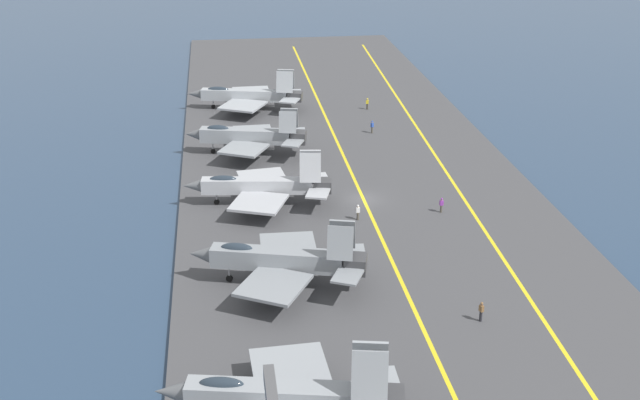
{
  "coord_description": "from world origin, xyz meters",
  "views": [
    {
      "loc": [
        -79.71,
        15.3,
        35.12
      ],
      "look_at": [
        -5.43,
        5.53,
        2.9
      ],
      "focal_mm": 45.0,
      "sensor_mm": 36.0,
      "label": 1
    }
  ],
  "objects_px": {
    "parked_jet_second": "(281,259)",
    "crew_white_vest": "(358,212)",
    "parked_jet_third": "(261,186)",
    "crew_yellow_vest": "(367,103)",
    "crew_blue_vest": "(372,126)",
    "crew_brown_vest": "(481,311)",
    "parked_jet_nearest": "(285,397)",
    "crew_purple_vest": "(441,204)",
    "parked_jet_fourth": "(248,136)",
    "parked_jet_fifth": "(247,95)"
  },
  "relations": [
    {
      "from": "parked_jet_second",
      "to": "crew_white_vest",
      "type": "distance_m",
      "value": 15.67
    },
    {
      "from": "parked_jet_second",
      "to": "parked_jet_third",
      "type": "distance_m",
      "value": 17.96
    },
    {
      "from": "parked_jet_second",
      "to": "crew_yellow_vest",
      "type": "xyz_separation_m",
      "value": [
        51.33,
        -17.28,
        -1.58
      ]
    },
    {
      "from": "parked_jet_third",
      "to": "crew_blue_vest",
      "type": "xyz_separation_m",
      "value": [
        22.37,
        -16.45,
        -1.22
      ]
    },
    {
      "from": "parked_jet_third",
      "to": "crew_yellow_vest",
      "type": "bearing_deg",
      "value": -28.12
    },
    {
      "from": "parked_jet_second",
      "to": "parked_jet_third",
      "type": "relative_size",
      "value": 0.98
    },
    {
      "from": "crew_yellow_vest",
      "to": "crew_brown_vest",
      "type": "xyz_separation_m",
      "value": [
        -59.38,
        1.76,
        0.03
      ]
    },
    {
      "from": "parked_jet_nearest",
      "to": "crew_purple_vest",
      "type": "xyz_separation_m",
      "value": [
        32.32,
        -19.51,
        -1.42
      ]
    },
    {
      "from": "parked_jet_fourth",
      "to": "crew_white_vest",
      "type": "xyz_separation_m",
      "value": [
        -21.29,
        -10.28,
        -1.54
      ]
    },
    {
      "from": "parked_jet_fifth",
      "to": "crew_yellow_vest",
      "type": "bearing_deg",
      "value": -97.21
    },
    {
      "from": "crew_brown_vest",
      "to": "crew_purple_vest",
      "type": "bearing_deg",
      "value": -6.96
    },
    {
      "from": "parked_jet_fourth",
      "to": "crew_brown_vest",
      "type": "distance_m",
      "value": 45.26
    },
    {
      "from": "crew_white_vest",
      "to": "crew_blue_vest",
      "type": "height_order",
      "value": "crew_blue_vest"
    },
    {
      "from": "parked_jet_second",
      "to": "crew_brown_vest",
      "type": "distance_m",
      "value": 17.56
    },
    {
      "from": "crew_blue_vest",
      "to": "crew_brown_vest",
      "type": "xyz_separation_m",
      "value": [
        -48.37,
        0.37,
        -0.0
      ]
    },
    {
      "from": "parked_jet_nearest",
      "to": "parked_jet_fifth",
      "type": "distance_m",
      "value": 72.51
    },
    {
      "from": "crew_blue_vest",
      "to": "crew_brown_vest",
      "type": "height_order",
      "value": "crew_blue_vest"
    },
    {
      "from": "crew_yellow_vest",
      "to": "crew_blue_vest",
      "type": "distance_m",
      "value": 11.1
    },
    {
      "from": "parked_jet_third",
      "to": "crew_blue_vest",
      "type": "height_order",
      "value": "parked_jet_third"
    },
    {
      "from": "crew_yellow_vest",
      "to": "crew_blue_vest",
      "type": "height_order",
      "value": "crew_blue_vest"
    },
    {
      "from": "parked_jet_third",
      "to": "parked_jet_nearest",
      "type": "bearing_deg",
      "value": 178.73
    },
    {
      "from": "parked_jet_nearest",
      "to": "crew_brown_vest",
      "type": "bearing_deg",
      "value": -57.21
    },
    {
      "from": "crew_yellow_vest",
      "to": "crew_purple_vest",
      "type": "xyz_separation_m",
      "value": [
        -37.95,
        -0.86,
        -0.03
      ]
    },
    {
      "from": "parked_jet_fifth",
      "to": "crew_white_vest",
      "type": "bearing_deg",
      "value": -167.04
    },
    {
      "from": "parked_jet_second",
      "to": "crew_blue_vest",
      "type": "height_order",
      "value": "parked_jet_second"
    },
    {
      "from": "parked_jet_fourth",
      "to": "crew_purple_vest",
      "type": "xyz_separation_m",
      "value": [
        -20.59,
        -19.36,
        -1.56
      ]
    },
    {
      "from": "parked_jet_second",
      "to": "crew_yellow_vest",
      "type": "height_order",
      "value": "parked_jet_second"
    },
    {
      "from": "crew_purple_vest",
      "to": "crew_white_vest",
      "type": "xyz_separation_m",
      "value": [
        -0.7,
        9.08,
        0.01
      ]
    },
    {
      "from": "crew_yellow_vest",
      "to": "crew_brown_vest",
      "type": "height_order",
      "value": "crew_brown_vest"
    },
    {
      "from": "parked_jet_fourth",
      "to": "parked_jet_fifth",
      "type": "distance_m",
      "value": 19.61
    },
    {
      "from": "crew_white_vest",
      "to": "crew_brown_vest",
      "type": "xyz_separation_m",
      "value": [
        -20.74,
        -6.46,
        0.04
      ]
    },
    {
      "from": "crew_yellow_vest",
      "to": "crew_purple_vest",
      "type": "height_order",
      "value": "crew_yellow_vest"
    },
    {
      "from": "parked_jet_fourth",
      "to": "crew_brown_vest",
      "type": "height_order",
      "value": "parked_jet_fourth"
    },
    {
      "from": "parked_jet_fourth",
      "to": "parked_jet_fifth",
      "type": "xyz_separation_m",
      "value": [
        19.59,
        -0.87,
        -0.28
      ]
    },
    {
      "from": "parked_jet_nearest",
      "to": "parked_jet_second",
      "type": "height_order",
      "value": "parked_jet_nearest"
    },
    {
      "from": "parked_jet_third",
      "to": "crew_yellow_vest",
      "type": "xyz_separation_m",
      "value": [
        33.38,
        -17.84,
        -1.26
      ]
    },
    {
      "from": "parked_jet_fourth",
      "to": "crew_blue_vest",
      "type": "xyz_separation_m",
      "value": [
        6.34,
        -17.11,
        -1.49
      ]
    },
    {
      "from": "parked_jet_fifth",
      "to": "crew_blue_vest",
      "type": "relative_size",
      "value": 9.7
    },
    {
      "from": "parked_jet_third",
      "to": "crew_blue_vest",
      "type": "relative_size",
      "value": 9.06
    },
    {
      "from": "parked_jet_fifth",
      "to": "crew_blue_vest",
      "type": "height_order",
      "value": "parked_jet_fifth"
    },
    {
      "from": "crew_yellow_vest",
      "to": "crew_white_vest",
      "type": "distance_m",
      "value": 39.51
    },
    {
      "from": "parked_jet_third",
      "to": "parked_jet_fourth",
      "type": "xyz_separation_m",
      "value": [
        16.03,
        0.66,
        0.27
      ]
    },
    {
      "from": "parked_jet_nearest",
      "to": "crew_brown_vest",
      "type": "relative_size",
      "value": 9.33
    },
    {
      "from": "parked_jet_second",
      "to": "crew_purple_vest",
      "type": "distance_m",
      "value": 22.6
    },
    {
      "from": "parked_jet_fourth",
      "to": "parked_jet_nearest",
      "type": "bearing_deg",
      "value": 179.83
    },
    {
      "from": "parked_jet_fifth",
      "to": "crew_brown_vest",
      "type": "distance_m",
      "value": 63.64
    },
    {
      "from": "parked_jet_third",
      "to": "crew_white_vest",
      "type": "bearing_deg",
      "value": -118.68
    },
    {
      "from": "parked_jet_nearest",
      "to": "crew_white_vest",
      "type": "xyz_separation_m",
      "value": [
        31.62,
        -10.44,
        -1.4
      ]
    },
    {
      "from": "parked_jet_nearest",
      "to": "parked_jet_third",
      "type": "distance_m",
      "value": 36.9
    },
    {
      "from": "crew_blue_vest",
      "to": "crew_brown_vest",
      "type": "bearing_deg",
      "value": 179.57
    }
  ]
}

